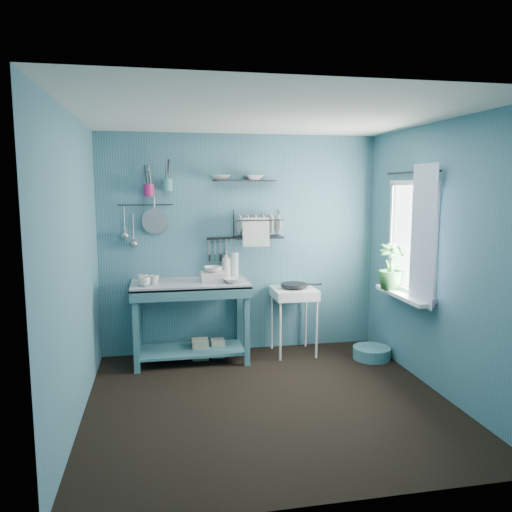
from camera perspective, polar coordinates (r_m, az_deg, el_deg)
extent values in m
plane|color=black|center=(4.67, 1.44, -16.25)|extent=(3.20, 3.20, 0.00)
plane|color=silver|center=(4.30, 1.56, 15.81)|extent=(3.20, 3.20, 0.00)
plane|color=#3A6876|center=(5.77, -1.72, 1.36)|extent=(3.20, 0.00, 3.20)
plane|color=#3A6876|center=(2.89, 7.97, -5.39)|extent=(3.20, 0.00, 3.20)
plane|color=#3A6876|center=(4.26, -20.01, -1.47)|extent=(0.00, 3.00, 3.00)
plane|color=#3A6876|center=(4.90, 20.08, -0.29)|extent=(0.00, 3.00, 3.00)
cube|color=#386C75|center=(5.55, -7.45, -7.44)|extent=(1.26, 0.63, 0.89)
imported|color=beige|center=(5.28, -12.64, -2.88)|extent=(0.12, 0.12, 0.10)
imported|color=beige|center=(5.38, -11.55, -2.68)|extent=(0.14, 0.14, 0.09)
imported|color=beige|center=(5.44, -12.81, -2.57)|extent=(0.17, 0.17, 0.10)
cube|color=#B8B5A9|center=(5.45, -4.90, -2.37)|extent=(0.28, 0.22, 0.10)
imported|color=beige|center=(5.43, -4.91, -1.54)|extent=(0.19, 0.19, 0.06)
imported|color=#B8B5A9|center=(5.66, -3.44, -0.94)|extent=(0.11, 0.12, 0.30)
cylinder|color=silver|center=(5.70, -2.47, -0.97)|extent=(0.09, 0.09, 0.28)
imported|color=beige|center=(5.35, -2.61, -2.80)|extent=(0.22, 0.22, 0.05)
cube|color=white|center=(5.79, 4.33, -7.40)|extent=(0.55, 0.55, 0.76)
cylinder|color=black|center=(5.69, 4.37, -3.33)|extent=(0.30, 0.30, 0.03)
cube|color=black|center=(5.70, -4.09, 2.02)|extent=(0.32, 0.05, 0.03)
cube|color=black|center=(5.65, 0.26, 3.68)|extent=(0.57, 0.28, 0.32)
cube|color=black|center=(5.64, -1.29, 8.60)|extent=(0.72, 0.29, 0.02)
imported|color=beige|center=(5.60, -4.11, 9.29)|extent=(0.24, 0.24, 0.05)
imported|color=beige|center=(5.65, -0.32, 9.78)|extent=(0.24, 0.24, 0.05)
cylinder|color=#9F1D55|center=(5.58, -12.15, 7.36)|extent=(0.11, 0.11, 0.13)
cylinder|color=teal|center=(5.58, -10.09, 8.02)|extent=(0.11, 0.11, 0.13)
cylinder|color=gray|center=(5.62, -11.51, 3.94)|extent=(0.28, 0.03, 0.28)
cylinder|color=gray|center=(5.64, -14.83, 4.03)|extent=(0.01, 0.01, 0.30)
cylinder|color=gray|center=(5.64, -13.87, 3.11)|extent=(0.01, 0.01, 0.30)
cylinder|color=black|center=(5.63, -12.50, 5.72)|extent=(0.60, 0.01, 0.01)
plane|color=white|center=(5.27, 17.50, 2.00)|extent=(0.00, 1.10, 1.10)
cube|color=white|center=(5.32, 16.43, -4.34)|extent=(0.16, 0.95, 0.04)
plane|color=white|center=(4.97, 18.51, 2.20)|extent=(0.00, 1.35, 1.35)
cylinder|color=black|center=(5.22, 17.36, 9.11)|extent=(0.02, 1.05, 0.02)
imported|color=#28642D|center=(5.47, 15.14, -1.16)|extent=(0.30, 0.30, 0.48)
cube|color=gray|center=(5.71, -6.40, -10.51)|extent=(0.18, 0.18, 0.22)
cube|color=gray|center=(5.76, -4.40, -10.42)|extent=(0.15, 0.15, 0.20)
cylinder|color=teal|center=(5.83, 13.07, -10.73)|extent=(0.42, 0.42, 0.13)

